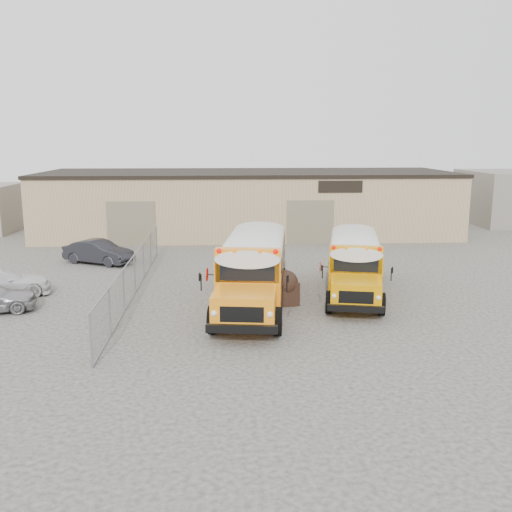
{
  "coord_description": "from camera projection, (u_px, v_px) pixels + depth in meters",
  "views": [
    {
      "loc": [
        -1.85,
        -22.97,
        7.01
      ],
      "look_at": [
        -0.34,
        3.38,
        1.6
      ],
      "focal_mm": 40.0,
      "sensor_mm": 36.0,
      "label": 1
    }
  ],
  "objects": [
    {
      "name": "school_bus_right",
      "position": [
        353.0,
        239.0,
        31.99
      ],
      "size": [
        4.03,
        9.36,
        2.66
      ],
      "color": "orange",
      "rests_on": "ground"
    },
    {
      "name": "chainlink_fence",
      "position": [
        135.0,
        274.0,
        26.39
      ],
      "size": [
        0.07,
        18.07,
        1.81
      ],
      "color": "gray",
      "rests_on": "ground"
    },
    {
      "name": "car_dark",
      "position": [
        98.0,
        252.0,
        32.68
      ],
      "size": [
        4.33,
        3.12,
        1.36
      ],
      "primitive_type": "imported",
      "rotation": [
        0.0,
        0.0,
        1.11
      ],
      "color": "black",
      "rests_on": "ground"
    },
    {
      "name": "warehouse",
      "position": [
        248.0,
        202.0,
        43.05
      ],
      "size": [
        30.2,
        10.2,
        4.67
      ],
      "color": "tan",
      "rests_on": "ground"
    },
    {
      "name": "school_bus_left",
      "position": [
        262.0,
        239.0,
        30.78
      ],
      "size": [
        3.84,
        10.5,
        3.01
      ],
      "color": "orange",
      "rests_on": "ground"
    },
    {
      "name": "ground",
      "position": [
        269.0,
        309.0,
        23.97
      ],
      "size": [
        120.0,
        120.0,
        0.0
      ],
      "primitive_type": "plane",
      "color": "#363432",
      "rests_on": "ground"
    },
    {
      "name": "tarp_bundle",
      "position": [
        285.0,
        287.0,
        24.53
      ],
      "size": [
        1.2,
        1.12,
        1.51
      ],
      "color": "black",
      "rests_on": "ground"
    }
  ]
}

